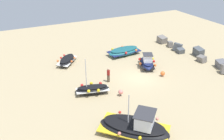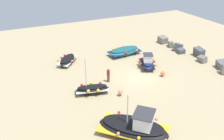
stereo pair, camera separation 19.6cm
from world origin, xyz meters
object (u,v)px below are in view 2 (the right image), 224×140
fishing_boat_4 (67,60)px  person_walking (108,74)px  fishing_boat_1 (92,89)px  fishing_boat_2 (134,127)px  mooring_buoy_0 (163,74)px  mooring_buoy_1 (120,92)px  fishing_boat_0 (125,51)px  fishing_boat_3 (147,63)px

fishing_boat_4 → person_walking: bearing=-119.9°
fishing_boat_1 → fishing_boat_4: bearing=104.5°
fishing_boat_2 → person_walking: fishing_boat_2 is taller
mooring_buoy_0 → mooring_buoy_1: mooring_buoy_1 is taller
fishing_boat_0 → fishing_boat_3: fishing_boat_3 is taller
fishing_boat_3 → person_walking: 5.95m
fishing_boat_4 → mooring_buoy_0: fishing_boat_4 is taller
mooring_buoy_0 → person_walking: bearing=-103.3°
fishing_boat_0 → fishing_boat_2: bearing=-120.9°
fishing_boat_3 → mooring_buoy_1: 7.39m
fishing_boat_0 → mooring_buoy_0: (7.46, 0.88, -0.12)m
fishing_boat_4 → mooring_buoy_0: 11.79m
fishing_boat_1 → mooring_buoy_0: bearing=13.1°
mooring_buoy_1 → person_walking: bearing=177.7°
fishing_boat_0 → fishing_boat_2: (14.59, -6.91, 0.22)m
fishing_boat_3 → mooring_buoy_0: (2.82, 0.27, -0.26)m
fishing_boat_1 → person_walking: 2.84m
mooring_buoy_0 → fishing_boat_0: bearing=-173.2°
person_walking → mooring_buoy_1: size_ratio=2.50×
fishing_boat_3 → mooring_buoy_1: (4.45, -5.90, -0.20)m
person_walking → mooring_buoy_0: person_walking is taller
fishing_boat_1 → fishing_boat_3: 8.66m
fishing_boat_2 → mooring_buoy_1: 5.74m
fishing_boat_3 → fishing_boat_0: bearing=-147.3°
fishing_boat_0 → fishing_boat_4: fishing_boat_0 is taller
fishing_boat_1 → fishing_boat_2: (7.13, 0.66, 0.24)m
fishing_boat_3 → person_walking: bearing=-51.4°
person_walking → mooring_buoy_1: 3.11m
fishing_boat_3 → fishing_boat_2: bearing=-12.0°
fishing_boat_3 → mooring_buoy_1: size_ratio=5.61×
fishing_boat_2 → mooring_buoy_0: size_ratio=8.99×
fishing_boat_1 → person_walking: fishing_boat_1 is taller
mooring_buoy_1 → fishing_boat_3: bearing=127.0°
fishing_boat_1 → fishing_boat_3: fishing_boat_1 is taller
fishing_boat_4 → mooring_buoy_1: (9.65, 2.47, -0.01)m
fishing_boat_0 → mooring_buoy_0: bearing=-88.8°
fishing_boat_1 → mooring_buoy_1: bearing=-22.4°
fishing_boat_4 → fishing_boat_3: bearing=-83.2°
mooring_buoy_1 → mooring_buoy_0: bearing=104.8°
fishing_boat_0 → person_walking: 7.95m
fishing_boat_0 → person_walking: (6.03, -5.16, 0.46)m
fishing_boat_1 → fishing_boat_0: bearing=57.7°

